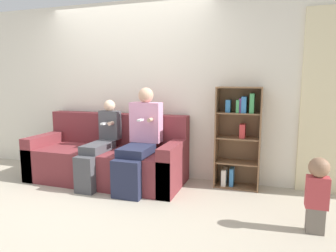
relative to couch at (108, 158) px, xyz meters
The scene contains 8 objects.
ground_plane 0.65m from the couch, 75.32° to the right, with size 14.00×14.00×0.00m, color #B2A893.
back_wall 1.08m from the couch, 73.17° to the left, with size 10.00×0.06×2.55m.
curtain_panel 2.98m from the couch, ahead, with size 0.65×0.04×2.28m.
couch is the anchor object (origin of this frame).
adult_seated 0.67m from the couch, 11.79° to the right, with size 0.42×0.81×1.32m.
child_seated 0.31m from the couch, 97.02° to the right, with size 0.30×0.81×1.14m.
toddler_standing 2.69m from the couch, 15.72° to the right, with size 0.20×0.18×0.72m.
bookshelf 1.84m from the couch, 10.14° to the left, with size 0.57×0.30×1.33m.
Camera 1 is at (1.97, -3.10, 1.40)m, focal length 32.00 mm.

